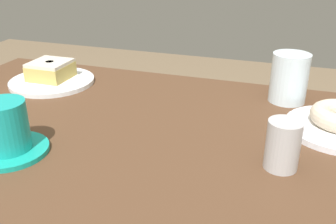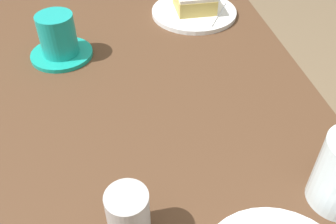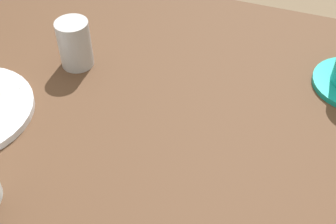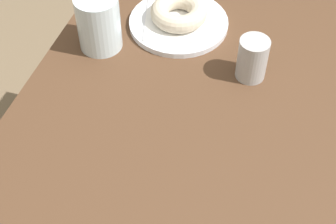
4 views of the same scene
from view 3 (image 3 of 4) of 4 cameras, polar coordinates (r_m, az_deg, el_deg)
table at (r=0.72m, az=0.92°, el=-4.83°), size 1.20×0.65×0.73m
sugar_jar at (r=0.72m, az=-12.01°, el=8.64°), size 0.05×0.05×0.08m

